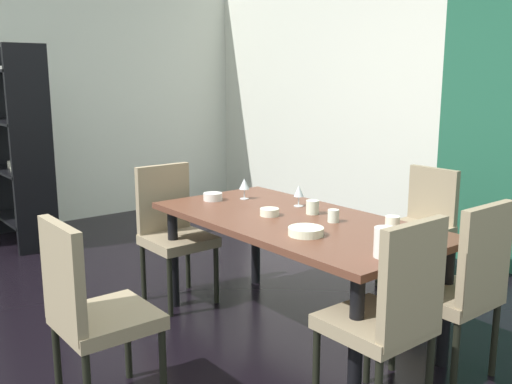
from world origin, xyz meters
The scene contains 20 objects.
ground_plane centered at (0.00, 0.00, -0.01)m, with size 6.29×5.45×0.02m, color black.
back_panel_interior centered at (-1.47, 2.68, 1.44)m, with size 3.36×0.10×2.88m, color silver.
left_interior_panel centered at (-3.10, 0.00, 1.44)m, with size 0.10×5.45×2.88m, color silver.
dining_table centered at (0.65, 0.48, 0.67)m, with size 1.89×0.94×0.75m.
chair_head_far centered at (0.65, 1.82, 0.52)m, with size 0.44×0.45×0.92m.
chair_right_near centered at (1.63, 0.18, 0.55)m, with size 0.44×0.44×0.99m.
chair_head_near centered at (0.70, -0.86, 0.54)m, with size 0.44×0.44×0.97m.
chair_right_far centered at (1.63, 0.78, 0.54)m, with size 0.44×0.44×0.98m.
chair_left_near centered at (-0.32, 0.18, 0.54)m, with size 0.45×0.44×0.98m.
display_shelf centered at (-2.52, -0.22, 0.94)m, with size 0.95×0.38×1.89m.
wine_glass_left centered at (0.43, 0.72, 0.85)m, with size 0.07×0.07×0.14m.
wine_glass_rear centered at (0.02, 0.58, 0.85)m, with size 0.07×0.07×0.15m.
wine_glass_right centered at (1.50, 0.45, 0.85)m, with size 0.08×0.08×0.14m.
serving_bowl_east centered at (-0.08, 0.38, 0.78)m, with size 0.13×0.13×0.05m, color silver.
serving_bowl_corner centered at (0.51, 0.40, 0.77)m, with size 0.12×0.12×0.05m, color #EBECCE.
serving_bowl_front centered at (0.97, 0.27, 0.77)m, with size 0.20×0.20×0.04m, color white.
cup_south centered at (0.64, 0.64, 0.79)m, with size 0.08×0.08×0.09m, color silver.
cup_near_shelf centered at (1.21, 0.72, 0.79)m, with size 0.08×0.08×0.08m, color white.
cup_center centered at (0.87, 0.60, 0.79)m, with size 0.07×0.07×0.08m, color white.
pitcher_north centered at (1.49, 0.30, 0.82)m, with size 0.13×0.11×0.15m.
Camera 1 is at (3.16, -1.83, 1.61)m, focal length 40.00 mm.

